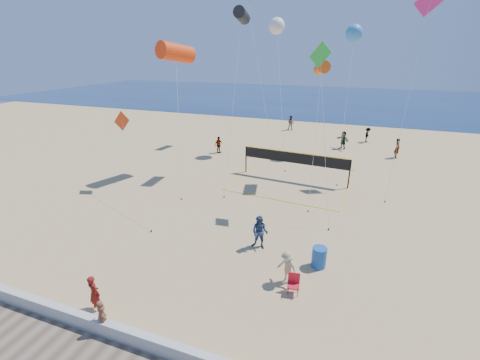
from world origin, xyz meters
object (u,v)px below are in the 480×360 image
(woman, at_px, (94,293))
(trash_barrel, at_px, (319,257))
(camp_chair, at_px, (294,282))
(volleyball_net, at_px, (295,161))

(woman, bearing_deg, trash_barrel, -130.54)
(camp_chair, distance_m, volleyball_net, 13.06)
(woman, relative_size, volleyball_net, 0.17)
(camp_chair, height_order, volleyball_net, volleyball_net)
(woman, height_order, volleyball_net, volleyball_net)
(woman, relative_size, trash_barrel, 1.53)
(trash_barrel, bearing_deg, volleyball_net, 107.07)
(trash_barrel, bearing_deg, woman, -144.17)
(volleyball_net, bearing_deg, woman, -101.23)
(woman, xyz_separation_m, trash_barrel, (7.97, 5.76, -0.27))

